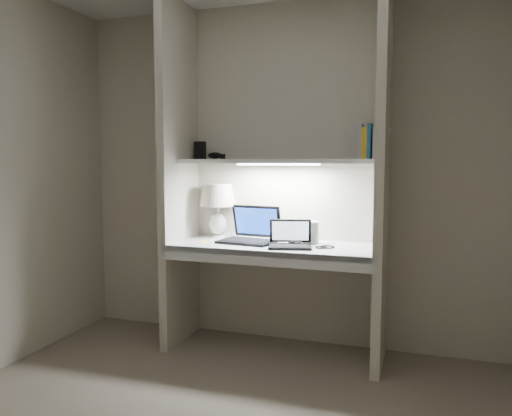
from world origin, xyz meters
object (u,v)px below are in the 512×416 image
at_px(table_lamp, 218,201).
at_px(speaker, 311,233).
at_px(laptop_main, 251,234).
at_px(laptop_netbook, 290,241).
at_px(book_row, 373,142).

relative_size(table_lamp, speaker, 2.59).
height_order(laptop_main, speaker, laptop_main).
xyz_separation_m(laptop_netbook, book_row, (0.51, 0.23, 0.66)).
bearing_deg(speaker, laptop_main, 175.66).
relative_size(laptop_main, speaker, 2.68).
bearing_deg(book_row, speaker, -173.09).
relative_size(laptop_main, book_row, 1.78).
distance_m(table_lamp, speaker, 0.76).
height_order(laptop_netbook, book_row, book_row).
height_order(table_lamp, speaker, table_lamp).
distance_m(laptop_main, laptop_netbook, 0.35).
xyz_separation_m(laptop_main, book_row, (0.84, 0.10, 0.65)).
bearing_deg(table_lamp, laptop_main, -20.83).
bearing_deg(laptop_main, book_row, 13.89).
distance_m(laptop_netbook, speaker, 0.21).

